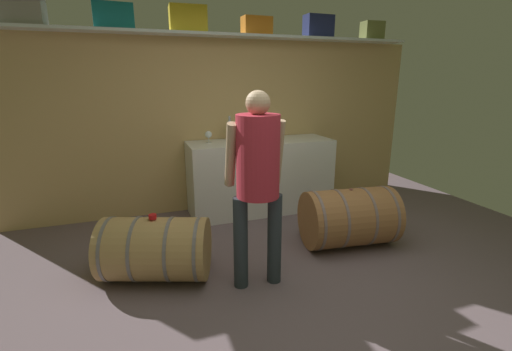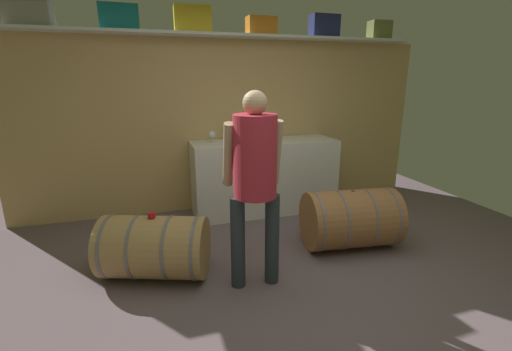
{
  "view_description": "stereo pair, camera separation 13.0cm",
  "coord_description": "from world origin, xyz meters",
  "px_view_note": "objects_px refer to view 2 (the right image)",
  "views": [
    {
      "loc": [
        -1.16,
        -2.28,
        1.72
      ],
      "look_at": [
        -0.08,
        0.8,
        0.82
      ],
      "focal_mm": 24.72,
      "sensor_mm": 36.0,
      "label": 1
    },
    {
      "loc": [
        -1.04,
        -2.32,
        1.72
      ],
      "look_at": [
        -0.08,
        0.8,
        0.82
      ],
      "focal_mm": 24.72,
      "sensor_mm": 36.0,
      "label": 2
    }
  ],
  "objects_px": {
    "wine_glass": "(212,135)",
    "toolcase_teal": "(119,17)",
    "toolcase_orange": "(261,26)",
    "toolcase_olive": "(379,30)",
    "work_cabinet": "(264,176)",
    "wine_barrel_far": "(351,219)",
    "toolcase_navy": "(324,26)",
    "toolcase_yellow": "(192,20)",
    "wine_bottle_clear": "(234,130)",
    "winemaker_pouring": "(255,171)",
    "wine_barrel_near": "(155,247)",
    "tasting_cup": "(152,215)",
    "toolcase_grey": "(29,13)"
  },
  "relations": [
    {
      "from": "wine_glass",
      "to": "toolcase_teal",
      "type": "bearing_deg",
      "value": 171.32
    },
    {
      "from": "toolcase_orange",
      "to": "wine_glass",
      "type": "bearing_deg",
      "value": -169.33
    },
    {
      "from": "toolcase_olive",
      "to": "work_cabinet",
      "type": "height_order",
      "value": "toolcase_olive"
    },
    {
      "from": "toolcase_teal",
      "to": "wine_barrel_far",
      "type": "height_order",
      "value": "toolcase_teal"
    },
    {
      "from": "toolcase_navy",
      "to": "work_cabinet",
      "type": "relative_size",
      "value": 0.2
    },
    {
      "from": "toolcase_yellow",
      "to": "wine_glass",
      "type": "height_order",
      "value": "toolcase_yellow"
    },
    {
      "from": "toolcase_teal",
      "to": "wine_bottle_clear",
      "type": "height_order",
      "value": "toolcase_teal"
    },
    {
      "from": "toolcase_navy",
      "to": "winemaker_pouring",
      "type": "xyz_separation_m",
      "value": [
        -1.51,
        -1.86,
        -1.37
      ]
    },
    {
      "from": "toolcase_orange",
      "to": "work_cabinet",
      "type": "relative_size",
      "value": 0.19
    },
    {
      "from": "wine_bottle_clear",
      "to": "winemaker_pouring",
      "type": "relative_size",
      "value": 0.19
    },
    {
      "from": "toolcase_orange",
      "to": "wine_barrel_near",
      "type": "bearing_deg",
      "value": -136.12
    },
    {
      "from": "wine_bottle_clear",
      "to": "winemaker_pouring",
      "type": "xyz_separation_m",
      "value": [
        -0.26,
        -1.79,
        -0.08
      ]
    },
    {
      "from": "winemaker_pouring",
      "to": "tasting_cup",
      "type": "bearing_deg",
      "value": 159.93
    },
    {
      "from": "toolcase_teal",
      "to": "toolcase_yellow",
      "type": "relative_size",
      "value": 0.99
    },
    {
      "from": "wine_barrel_near",
      "to": "tasting_cup",
      "type": "height_order",
      "value": "tasting_cup"
    },
    {
      "from": "toolcase_navy",
      "to": "tasting_cup",
      "type": "distance_m",
      "value": 3.29
    },
    {
      "from": "work_cabinet",
      "to": "wine_barrel_near",
      "type": "relative_size",
      "value": 1.79
    },
    {
      "from": "toolcase_grey",
      "to": "wine_bottle_clear",
      "type": "xyz_separation_m",
      "value": [
        2.13,
        -0.07,
        -1.29
      ]
    },
    {
      "from": "toolcase_grey",
      "to": "toolcase_yellow",
      "type": "distance_m",
      "value": 1.67
    },
    {
      "from": "wine_barrel_near",
      "to": "winemaker_pouring",
      "type": "bearing_deg",
      "value": -4.97
    },
    {
      "from": "work_cabinet",
      "to": "winemaker_pouring",
      "type": "distance_m",
      "value": 1.84
    },
    {
      "from": "toolcase_yellow",
      "to": "wine_glass",
      "type": "xyz_separation_m",
      "value": [
        0.16,
        -0.15,
        -1.33
      ]
    },
    {
      "from": "toolcase_teal",
      "to": "tasting_cup",
      "type": "distance_m",
      "value": 2.33
    },
    {
      "from": "toolcase_yellow",
      "to": "tasting_cup",
      "type": "xyz_separation_m",
      "value": [
        -0.62,
        -1.49,
        -1.79
      ]
    },
    {
      "from": "wine_barrel_near",
      "to": "wine_barrel_far",
      "type": "bearing_deg",
      "value": 19.72
    },
    {
      "from": "toolcase_olive",
      "to": "toolcase_orange",
      "type": "bearing_deg",
      "value": -175.74
    },
    {
      "from": "toolcase_orange",
      "to": "winemaker_pouring",
      "type": "bearing_deg",
      "value": -110.8
    },
    {
      "from": "wine_bottle_clear",
      "to": "wine_glass",
      "type": "xyz_separation_m",
      "value": [
        -0.29,
        -0.08,
        -0.04
      ]
    },
    {
      "from": "wine_barrel_far",
      "to": "toolcase_navy",
      "type": "bearing_deg",
      "value": 83.24
    },
    {
      "from": "toolcase_navy",
      "to": "wine_glass",
      "type": "bearing_deg",
      "value": -175.65
    },
    {
      "from": "toolcase_olive",
      "to": "winemaker_pouring",
      "type": "distance_m",
      "value": 3.29
    },
    {
      "from": "wine_bottle_clear",
      "to": "wine_barrel_far",
      "type": "relative_size",
      "value": 0.31
    },
    {
      "from": "wine_barrel_far",
      "to": "winemaker_pouring",
      "type": "height_order",
      "value": "winemaker_pouring"
    },
    {
      "from": "toolcase_teal",
      "to": "toolcase_orange",
      "type": "bearing_deg",
      "value": -3.96
    },
    {
      "from": "wine_glass",
      "to": "wine_barrel_far",
      "type": "relative_size",
      "value": 0.15
    },
    {
      "from": "toolcase_grey",
      "to": "toolcase_orange",
      "type": "relative_size",
      "value": 1.21
    },
    {
      "from": "tasting_cup",
      "to": "toolcase_orange",
      "type": "bearing_deg",
      "value": 45.37
    },
    {
      "from": "work_cabinet",
      "to": "winemaker_pouring",
      "type": "bearing_deg",
      "value": -110.97
    },
    {
      "from": "work_cabinet",
      "to": "wine_barrel_near",
      "type": "distance_m",
      "value": 1.93
    },
    {
      "from": "work_cabinet",
      "to": "toolcase_orange",
      "type": "bearing_deg",
      "value": 84.27
    },
    {
      "from": "wine_bottle_clear",
      "to": "wine_barrel_near",
      "type": "distance_m",
      "value": 1.95
    },
    {
      "from": "toolcase_yellow",
      "to": "toolcase_olive",
      "type": "relative_size",
      "value": 1.47
    },
    {
      "from": "toolcase_teal",
      "to": "toolcase_orange",
      "type": "distance_m",
      "value": 1.65
    },
    {
      "from": "wine_bottle_clear",
      "to": "toolcase_teal",
      "type": "bearing_deg",
      "value": 176.9
    },
    {
      "from": "toolcase_yellow",
      "to": "wine_barrel_near",
      "type": "bearing_deg",
      "value": -109.91
    },
    {
      "from": "toolcase_teal",
      "to": "toolcase_navy",
      "type": "bearing_deg",
      "value": -3.96
    },
    {
      "from": "toolcase_grey",
      "to": "wine_barrel_near",
      "type": "height_order",
      "value": "toolcase_grey"
    },
    {
      "from": "toolcase_yellow",
      "to": "toolcase_grey",
      "type": "bearing_deg",
      "value": -177.23
    },
    {
      "from": "toolcase_grey",
      "to": "toolcase_navy",
      "type": "xyz_separation_m",
      "value": [
        3.38,
        0.0,
        0.0
      ]
    },
    {
      "from": "toolcase_yellow",
      "to": "wine_barrel_near",
      "type": "xyz_separation_m",
      "value": [
        -0.62,
        -1.49,
        -2.09
      ]
    }
  ]
}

